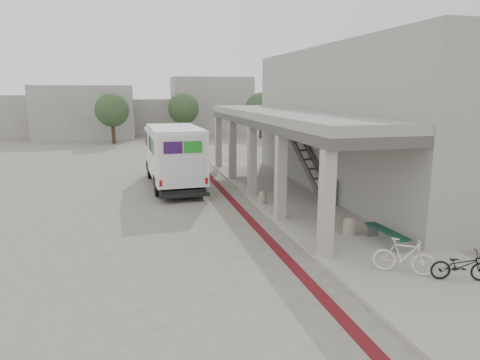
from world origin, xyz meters
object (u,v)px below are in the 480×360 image
object	(u,v)px
fedex_truck	(173,154)
bench	(387,234)
bicycle_cream	(404,256)
utility_cabinet	(332,192)
bicycle_black	(461,266)

from	to	relation	value
fedex_truck	bench	bearing A→B (deg)	-64.10
bicycle_cream	utility_cabinet	bearing A→B (deg)	23.76
bench	utility_cabinet	world-z (taller)	utility_cabinet
fedex_truck	bench	distance (m)	12.32
bicycle_cream	bicycle_black	bearing A→B (deg)	-87.04
utility_cabinet	bicycle_black	xyz separation A→B (m)	(-0.23, -7.93, -0.13)
fedex_truck	bicycle_black	distance (m)	15.00
fedex_truck	utility_cabinet	world-z (taller)	fedex_truck
bench	utility_cabinet	bearing A→B (deg)	80.61
fedex_truck	bicycle_black	world-z (taller)	fedex_truck
fedex_truck	utility_cabinet	xyz separation A→B (m)	(6.28, -5.74, -1.05)
bench	bicycle_cream	distance (m)	2.29
fedex_truck	utility_cabinet	size ratio (longest dim) A/B	7.17
fedex_truck	bicycle_black	xyz separation A→B (m)	(6.05, -13.68, -1.18)
fedex_truck	bench	xyz separation A→B (m)	(5.73, -10.83, -1.26)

